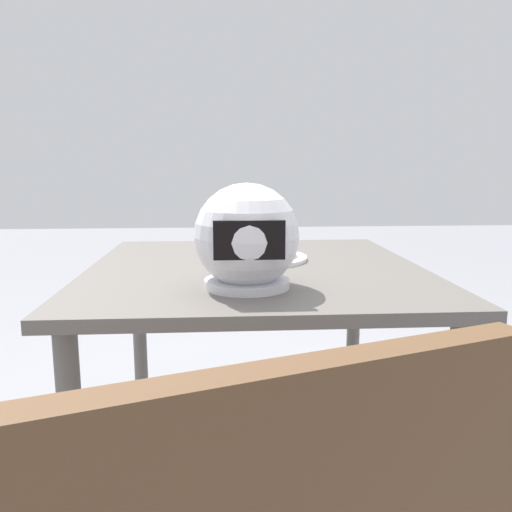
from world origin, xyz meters
TOP-DOWN VIEW (x-y plane):
  - ground_plane at (0.00, 0.00)m, footprint 14.00×14.00m
  - dining_table at (0.00, 0.00)m, footprint 0.95×1.00m
  - pizza_plate at (-0.01, -0.09)m, footprint 0.31×0.31m
  - pizza at (-0.01, -0.09)m, footprint 0.24×0.24m
  - motorcycle_helmet at (0.04, 0.26)m, footprint 0.25×0.25m

SIDE VIEW (x-z plane):
  - ground_plane at x=0.00m, z-range 0.00..0.00m
  - dining_table at x=0.00m, z-range 0.28..1.02m
  - pizza_plate at x=-0.01m, z-range 0.74..0.75m
  - pizza at x=-0.01m, z-range 0.74..0.79m
  - motorcycle_helmet at x=0.04m, z-range 0.74..0.98m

